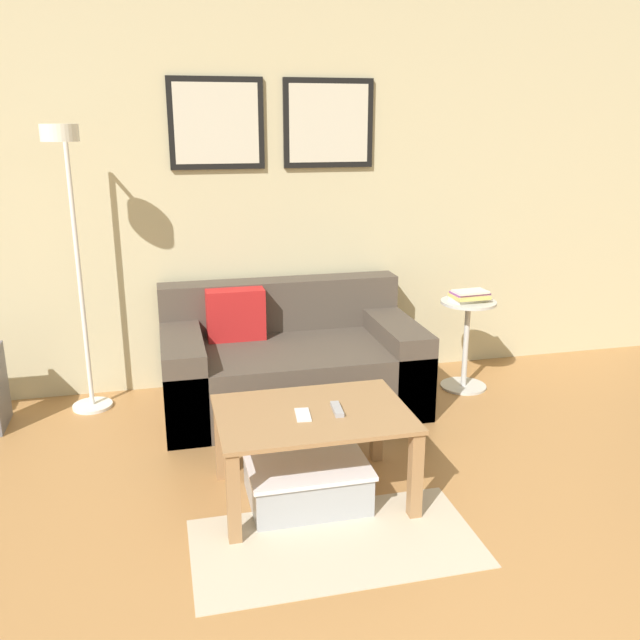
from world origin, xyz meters
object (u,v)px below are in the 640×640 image
Objects in this scene: book_stack at (469,296)px; remote_control at (337,409)px; side_table at (466,336)px; cell_phone at (303,415)px; storage_bin at (306,480)px; couch at (289,363)px; coffee_table at (313,427)px; floor_lamp at (71,223)px.

remote_control is at bearing -136.71° from book_stack.
side_table is 4.29× the size of cell_phone.
couch is at bearing 82.86° from storage_bin.
remote_control is at bearing -89.71° from couch.
remote_control is 0.16m from cell_phone.
remote_control is (-1.18, -1.12, -0.19)m from book_stack.
side_table is (1.29, 1.10, 0.00)m from coffee_table.
remote_control reaches higher than coffee_table.
remote_control is (0.11, -0.02, 0.09)m from coffee_table.
storage_bin is 0.34m from cell_phone.
cell_phone is at bearing -140.04° from side_table.
storage_bin is at bearing -142.70° from coffee_table.
couch is 1.25m from book_stack.
storage_bin is at bearing -139.84° from book_stack.
coffee_table is 1.59× the size of storage_bin.
side_table is 1.76m from cell_phone.
book_stack is at bearing 46.09° from cell_phone.
side_table reaches higher than storage_bin.
couch is 0.91× the size of floor_lamp.
cell_phone is (-0.16, -0.01, -0.01)m from remote_control.
side_table is 4.01× the size of remote_control.
book_stack reaches higher than storage_bin.
coffee_table is 0.14m from remote_control.
floor_lamp reaches higher than side_table.
book_stack is (1.30, 1.10, 0.28)m from coffee_table.
side_table is (2.41, -0.11, -0.82)m from floor_lamp.
couch reaches higher than remote_control.
couch is 11.15× the size of cell_phone.
remote_control is (-1.18, -1.12, 0.09)m from side_table.
coffee_table is at bearing 174.47° from remote_control.
floor_lamp is at bearing 130.93° from storage_bin.
couch is 1.13m from coffee_table.
floor_lamp is 1.88m from remote_control.
storage_bin is at bearing -139.75° from side_table.
coffee_table is 3.60× the size of book_stack.
couch is at bearing 178.83° from book_stack.
floor_lamp is at bearing 177.40° from book_stack.
coffee_table is 1.48× the size of side_table.
book_stack is at bearing -2.60° from floor_lamp.
book_stack is at bearing -1.17° from couch.
storage_bin is 0.37m from remote_control.
floor_lamp is 1.79m from cell_phone.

